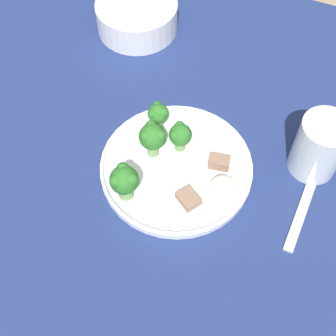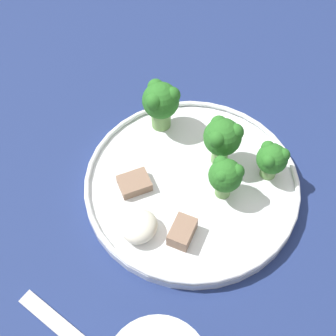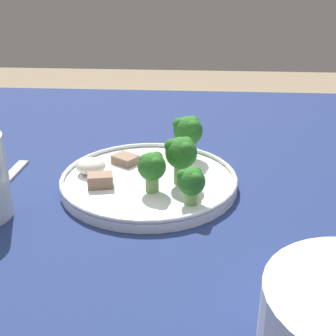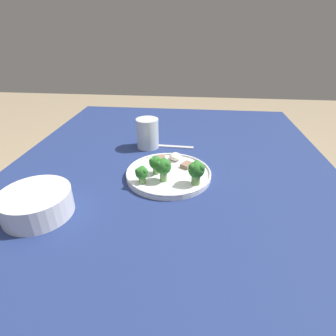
% 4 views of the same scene
% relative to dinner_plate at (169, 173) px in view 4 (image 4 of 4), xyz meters
% --- Properties ---
extents(ground_plane, '(8.00, 8.00, 0.00)m').
position_rel_dinner_plate_xyz_m(ground_plane, '(-0.00, -0.00, -0.76)').
color(ground_plane, '#9E896B').
extents(table, '(1.37, 1.01, 0.75)m').
position_rel_dinner_plate_xyz_m(table, '(-0.00, -0.00, -0.10)').
color(table, navy).
rests_on(table, ground_plane).
extents(dinner_plate, '(0.24, 0.24, 0.02)m').
position_rel_dinner_plate_xyz_m(dinner_plate, '(0.00, 0.00, 0.00)').
color(dinner_plate, white).
rests_on(dinner_plate, table).
extents(fork, '(0.03, 0.19, 0.00)m').
position_rel_dinner_plate_xyz_m(fork, '(0.20, 0.03, -0.01)').
color(fork, '#B2B2B7').
rests_on(fork, table).
extents(cream_bowl, '(0.16, 0.16, 0.06)m').
position_rel_dinner_plate_xyz_m(cream_bowl, '(-0.20, 0.28, 0.02)').
color(cream_bowl, silver).
rests_on(cream_bowl, table).
extents(drinking_glass, '(0.08, 0.08, 0.10)m').
position_rel_dinner_plate_xyz_m(drinking_glass, '(0.20, 0.09, 0.04)').
color(drinking_glass, silver).
rests_on(drinking_glass, table).
extents(broccoli_floret_near_rim_left, '(0.04, 0.03, 0.05)m').
position_rel_dinner_plate_xyz_m(broccoli_floret_near_rim_left, '(-0.06, 0.07, 0.03)').
color(broccoli_floret_near_rim_left, '#709E56').
rests_on(broccoli_floret_near_rim_left, dinner_plate).
extents(broccoli_floret_center_left, '(0.04, 0.04, 0.05)m').
position_rel_dinner_plate_xyz_m(broccoli_floret_center_left, '(-0.01, 0.04, 0.04)').
color(broccoli_floret_center_left, '#709E56').
rests_on(broccoli_floret_center_left, dinner_plate).
extents(broccoli_floret_back_left, '(0.05, 0.04, 0.07)m').
position_rel_dinner_plate_xyz_m(broccoli_floret_back_left, '(-0.05, -0.08, 0.04)').
color(broccoli_floret_back_left, '#709E56').
rests_on(broccoli_floret_back_left, dinner_plate).
extents(broccoli_floret_front_left, '(0.04, 0.04, 0.07)m').
position_rel_dinner_plate_xyz_m(broccoli_floret_front_left, '(-0.05, 0.01, 0.05)').
color(broccoli_floret_front_left, '#709E56').
rests_on(broccoli_floret_front_left, dinner_plate).
extents(meat_slice_front_slice, '(0.04, 0.04, 0.01)m').
position_rel_dinner_plate_xyz_m(meat_slice_front_slice, '(0.04, -0.05, 0.01)').
color(meat_slice_front_slice, '#846651').
rests_on(meat_slice_front_slice, dinner_plate).
extents(meat_slice_middle_slice, '(0.04, 0.03, 0.02)m').
position_rel_dinner_plate_xyz_m(meat_slice_middle_slice, '(0.06, 0.03, 0.01)').
color(meat_slice_middle_slice, '#846651').
rests_on(meat_slice_middle_slice, dinner_plate).
extents(sauce_dollop, '(0.04, 0.04, 0.02)m').
position_rel_dinner_plate_xyz_m(sauce_dollop, '(0.08, -0.01, 0.01)').
color(sauce_dollop, silver).
rests_on(sauce_dollop, dinner_plate).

